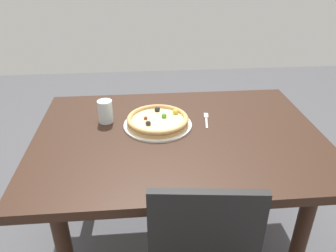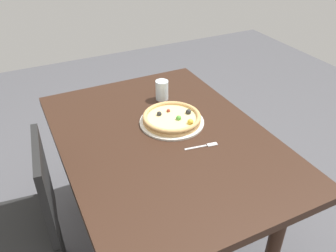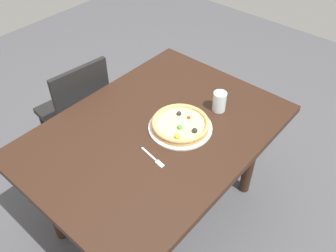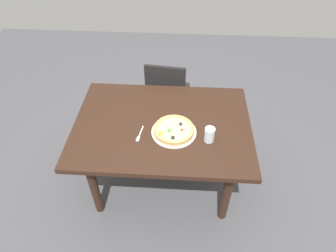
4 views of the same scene
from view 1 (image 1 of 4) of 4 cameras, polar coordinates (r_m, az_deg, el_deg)
name	(u,v)px [view 1 (image 1 of 4)]	position (r m, az deg, el deg)	size (l,w,h in m)	color
ground_plane	(177,243)	(2.07, 1.51, -19.33)	(6.00, 6.00, 0.00)	#4C4C51
dining_table	(178,150)	(1.64, 1.79, -4.14)	(1.37, 0.99, 0.74)	#331E14
plate	(158,125)	(1.66, -1.77, 0.23)	(0.34, 0.34, 0.01)	silver
pizza	(158,120)	(1.65, -1.77, 1.01)	(0.31, 0.31, 0.05)	tan
fork	(206,119)	(1.73, 6.57, 1.19)	(0.04, 0.17, 0.00)	silver
drinking_glass	(105,111)	(1.71, -10.66, 2.47)	(0.07, 0.07, 0.12)	silver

